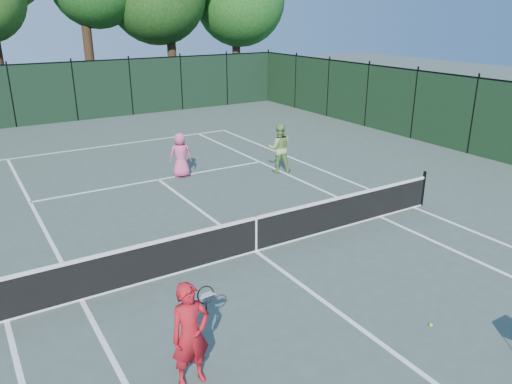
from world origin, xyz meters
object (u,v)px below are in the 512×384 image
player_pink (181,155)px  loose_ball_midcourt (431,325)px  coach (190,334)px  player_green (279,148)px

player_pink → loose_ball_midcourt: (0.31, -10.59, -0.75)m
coach → loose_ball_midcourt: bearing=-13.6°
loose_ball_midcourt → player_pink: bearing=91.7°
player_pink → player_green: (3.22, -1.31, 0.09)m
coach → player_green: bearing=48.2°
loose_ball_midcourt → player_green: bearing=72.6°
coach → player_pink: (4.02, 9.60, -0.08)m
player_pink → loose_ball_midcourt: player_pink is taller
player_pink → player_green: player_green is taller
player_green → loose_ball_midcourt: 9.76m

